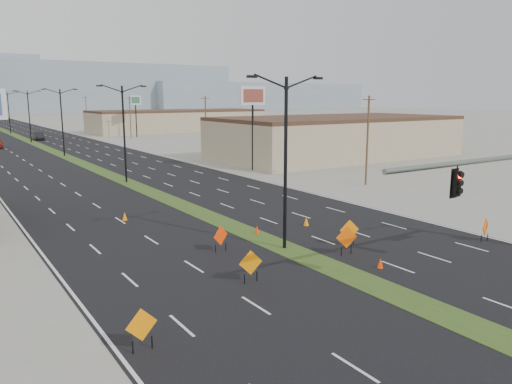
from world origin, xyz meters
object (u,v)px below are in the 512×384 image
streetlight_1 (124,131)px  pole_sign_east_near (253,102)px  streetlight_3 (29,115)px  car_mid (39,136)px  construction_sign_2 (221,237)px  construction_sign_4 (349,231)px  cone_1 (306,221)px  construction_sign_5 (485,228)px  streetlight_0 (286,158)px  construction_sign_1 (251,264)px  construction_sign_3 (347,238)px  pole_sign_east_far (135,103)px  cone_0 (380,263)px  cone_2 (257,230)px  cone_3 (125,216)px  streetlight_2 (62,120)px  construction_sign_0 (142,326)px  streetlight_4 (9,111)px

streetlight_1 → pole_sign_east_near: 16.29m
streetlight_1 → streetlight_3: size_ratio=1.00×
car_mid → construction_sign_2: 87.53m
streetlight_1 → construction_sign_4: 30.30m
car_mid → cone_1: (2.17, -85.44, -0.49)m
construction_sign_5 → construction_sign_4: bearing=136.1°
streetlight_1 → streetlight_3: same height
streetlight_0 → construction_sign_1: (-4.69, -3.57, -4.46)m
streetlight_3 → construction_sign_3: bearing=-88.6°
cone_1 → pole_sign_east_far: bearing=77.9°
construction_sign_2 → pole_sign_east_far: pole_sign_east_far is taller
streetlight_0 → cone_0: 7.88m
construction_sign_4 → cone_2: construction_sign_4 is taller
cone_3 → car_mid: bearing=84.1°
streetlight_2 → cone_3: (-5.67, -44.08, -5.10)m
construction_sign_4 → streetlight_0: bearing=170.9°
construction_sign_1 → streetlight_1: bearing=88.2°
construction_sign_1 → construction_sign_5: bearing=-1.0°
construction_sign_0 → streetlight_4: bearing=78.0°
streetlight_2 → streetlight_4: 56.00m
car_mid → construction_sign_2: size_ratio=3.17×
construction_sign_2 → pole_sign_east_far: (25.30, 82.84, 6.51)m
streetlight_2 → streetlight_4: bearing=90.0°
streetlight_0 → streetlight_2: 56.00m
streetlight_0 → pole_sign_east_far: streetlight_0 is taller
streetlight_0 → streetlight_4: bearing=90.0°
streetlight_4 → pole_sign_east_near: size_ratio=0.99×
streetlight_1 → car_mid: streetlight_1 is taller
cone_3 → pole_sign_east_far: (27.49, 72.47, 7.10)m
streetlight_2 → construction_sign_4: size_ratio=6.10×
cone_1 → construction_sign_5: bearing=-53.3°
streetlight_3 → construction_sign_5: bearing=-82.8°
car_mid → construction_sign_2: bearing=-91.0°
streetlight_4 → cone_3: 100.37m
construction_sign_4 → construction_sign_0: bearing=-143.2°
streetlight_3 → construction_sign_4: streetlight_3 is taller
pole_sign_east_near → construction_sign_5: bearing=-92.3°
construction_sign_1 → cone_2: (5.03, 7.05, -0.67)m
car_mid → cone_3: car_mid is taller
cone_0 → cone_1: bearing=75.6°
construction_sign_3 → construction_sign_4: bearing=60.4°
streetlight_3 → cone_3: bearing=-94.5°
streetlight_4 → construction_sign_2: (-3.48, -110.45, -4.51)m
streetlight_2 → streetlight_4: size_ratio=1.00×
streetlight_4 → construction_sign_3: (2.18, -114.95, -4.42)m
construction_sign_5 → pole_sign_east_near: 35.01m
streetlight_3 → construction_sign_2: bearing=-92.4°
car_mid → construction_sign_0: 96.93m
streetlight_0 → streetlight_3: 84.00m
cone_0 → construction_sign_1: bearing=163.6°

